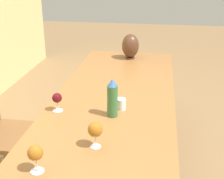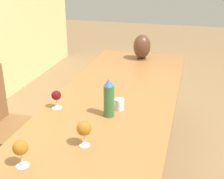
# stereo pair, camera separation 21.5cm
# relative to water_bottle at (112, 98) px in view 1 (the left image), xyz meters

# --- Properties ---
(dining_table) EXTENTS (3.10, 0.87, 0.72)m
(dining_table) POSITION_rel_water_bottle_xyz_m (-0.04, 0.03, -0.18)
(dining_table) COLOR #936033
(dining_table) RESTS_ON ground_plane
(water_bottle) EXTENTS (0.07, 0.07, 0.25)m
(water_bottle) POSITION_rel_water_bottle_xyz_m (0.00, 0.00, 0.00)
(water_bottle) COLOR #336638
(water_bottle) RESTS_ON dining_table
(water_tumbler) EXTENTS (0.06, 0.06, 0.08)m
(water_tumbler) POSITION_rel_water_bottle_xyz_m (0.10, -0.04, -0.09)
(water_tumbler) COLOR silver
(water_tumbler) RESTS_ON dining_table
(vase) EXTENTS (0.17, 0.17, 0.25)m
(vase) POSITION_rel_water_bottle_xyz_m (1.27, 0.02, 0.01)
(vase) COLOR #4C2D1E
(vase) RESTS_ON dining_table
(wine_glass_2) EXTENTS (0.08, 0.08, 0.15)m
(wine_glass_2) POSITION_rel_water_bottle_xyz_m (-0.37, 0.03, -0.02)
(wine_glass_2) COLOR silver
(wine_glass_2) RESTS_ON dining_table
(wine_glass_3) EXTENTS (0.07, 0.07, 0.14)m
(wine_glass_3) POSITION_rel_water_bottle_xyz_m (-0.62, 0.26, -0.02)
(wine_glass_3) COLOR silver
(wine_glass_3) RESTS_ON dining_table
(wine_glass_4) EXTENTS (0.07, 0.07, 0.13)m
(wine_glass_4) POSITION_rel_water_bottle_xyz_m (0.02, 0.37, -0.04)
(wine_glass_4) COLOR silver
(wine_glass_4) RESTS_ON dining_table
(chair_far) EXTENTS (0.44, 0.44, 0.90)m
(chair_far) POSITION_rel_water_bottle_xyz_m (0.12, 0.85, -0.37)
(chair_far) COLOR brown
(chair_far) RESTS_ON ground_plane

